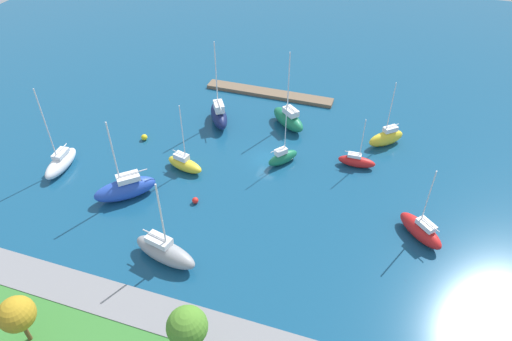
# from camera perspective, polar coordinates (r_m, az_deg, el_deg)

# --- Properties ---
(water) EXTENTS (160.00, 160.00, 0.00)m
(water) POSITION_cam_1_polar(r_m,az_deg,el_deg) (62.40, 1.34, 1.48)
(water) COLOR navy
(water) RESTS_ON ground
(pier_dock) EXTENTS (21.39, 2.43, 0.57)m
(pier_dock) POSITION_cam_1_polar(r_m,az_deg,el_deg) (77.07, 1.64, 9.63)
(pier_dock) COLOR brown
(pier_dock) RESTS_ON ground
(breakwater) EXTENTS (64.50, 3.86, 1.04)m
(breakwater) POSITION_cam_1_polar(r_m,az_deg,el_deg) (44.87, -9.48, -18.29)
(breakwater) COLOR gray
(breakwater) RESTS_ON ground
(park_tree_west) EXTENTS (3.38, 3.38, 6.12)m
(park_tree_west) POSITION_cam_1_polar(r_m,az_deg,el_deg) (38.77, -8.60, -18.74)
(park_tree_west) COLOR brown
(park_tree_west) RESTS_ON shoreline_park
(park_tree_east) EXTENTS (3.09, 3.09, 5.28)m
(park_tree_east) POSITION_cam_1_polar(r_m,az_deg,el_deg) (44.55, -27.72, -15.63)
(park_tree_east) COLOR brown
(park_tree_east) RESTS_ON shoreline_park
(sailboat_yellow_lone_south) EXTENTS (5.25, 4.91, 9.87)m
(sailboat_yellow_lone_south) POSITION_cam_1_polar(r_m,az_deg,el_deg) (66.93, 15.96, 3.98)
(sailboat_yellow_lone_south) COLOR yellow
(sailboat_yellow_lone_south) RESTS_ON water
(sailboat_green_inner_mooring) EXTENTS (3.99, 4.55, 9.00)m
(sailboat_green_inner_mooring) POSITION_cam_1_polar(r_m,az_deg,el_deg) (61.14, 3.36, 1.67)
(sailboat_green_inner_mooring) COLOR #19724C
(sailboat_green_inner_mooring) RESTS_ON water
(sailboat_red_lone_north) EXTENTS (5.71, 5.53, 9.25)m
(sailboat_red_lone_north) POSITION_cam_1_polar(r_m,az_deg,el_deg) (53.99, 19.89, -6.99)
(sailboat_red_lone_north) COLOR red
(sailboat_red_lone_north) RESTS_ON water
(sailboat_gray_along_channel) EXTENTS (7.88, 3.88, 10.70)m
(sailboat_gray_along_channel) POSITION_cam_1_polar(r_m,az_deg,el_deg) (49.47, -11.33, -9.86)
(sailboat_gray_along_channel) COLOR gray
(sailboat_gray_along_channel) RESTS_ON water
(sailboat_white_far_south) EXTENTS (2.77, 6.70, 12.16)m
(sailboat_white_far_south) POSITION_cam_1_polar(r_m,az_deg,el_deg) (65.24, -23.21, 0.94)
(sailboat_white_far_south) COLOR white
(sailboat_white_far_south) RESTS_ON water
(sailboat_blue_outer_mooring) EXTENTS (7.28, 7.04, 11.02)m
(sailboat_blue_outer_mooring) POSITION_cam_1_polar(r_m,az_deg,el_deg) (57.74, -16.00, -2.15)
(sailboat_blue_outer_mooring) COLOR #2347B2
(sailboat_blue_outer_mooring) RESTS_ON water
(sailboat_navy_far_north) EXTENTS (5.41, 6.89, 12.81)m
(sailboat_navy_far_north) POSITION_cam_1_polar(r_m,az_deg,el_deg) (69.10, -4.66, 6.97)
(sailboat_navy_far_north) COLOR #141E4C
(sailboat_navy_far_north) RESTS_ON water
(sailboat_yellow_near_pier) EXTENTS (5.64, 3.09, 9.82)m
(sailboat_yellow_near_pier) POSITION_cam_1_polar(r_m,az_deg,el_deg) (60.73, -8.93, 0.85)
(sailboat_yellow_near_pier) COLOR yellow
(sailboat_yellow_near_pier) RESTS_ON water
(sailboat_green_east_end) EXTENTS (6.73, 6.18, 11.73)m
(sailboat_green_east_end) POSITION_cam_1_polar(r_m,az_deg,el_deg) (68.43, 4.06, 6.48)
(sailboat_green_east_end) COLOR #19724C
(sailboat_green_east_end) RESTS_ON water
(sailboat_red_mid_basin) EXTENTS (4.94, 1.60, 7.38)m
(sailboat_red_mid_basin) POSITION_cam_1_polar(r_m,az_deg,el_deg) (62.07, 12.45, 1.16)
(sailboat_red_mid_basin) COLOR red
(sailboat_red_mid_basin) RESTS_ON water
(mooring_buoy_red) EXTENTS (0.79, 0.79, 0.79)m
(mooring_buoy_red) POSITION_cam_1_polar(r_m,az_deg,el_deg) (55.83, -7.60, -3.73)
(mooring_buoy_red) COLOR red
(mooring_buoy_red) RESTS_ON water
(mooring_buoy_yellow) EXTENTS (0.89, 0.89, 0.89)m
(mooring_buoy_yellow) POSITION_cam_1_polar(r_m,az_deg,el_deg) (67.73, -13.78, 4.05)
(mooring_buoy_yellow) COLOR yellow
(mooring_buoy_yellow) RESTS_ON water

